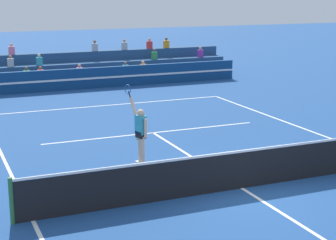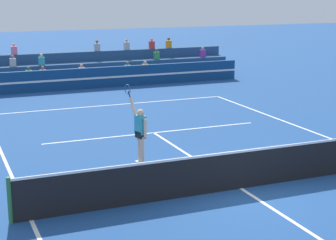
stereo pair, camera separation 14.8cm
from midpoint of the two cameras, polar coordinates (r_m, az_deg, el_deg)
The scene contains 7 objects.
ground_plane at distance 15.16m, azimuth 7.23°, elevation -6.90°, with size 120.00×120.00×0.00m, color navy.
court_lines at distance 15.16m, azimuth 7.23°, elevation -6.88°, with size 11.10×23.90×0.01m.
tennis_net at distance 14.98m, azimuth 7.29°, elevation -4.94°, with size 12.00×0.10×1.10m.
sponsor_banner_wall at distance 30.12m, azimuth -8.83°, elevation 4.18°, with size 18.00×0.26×1.10m.
bleacher_stand at distance 32.54m, azimuth -9.97°, elevation 4.98°, with size 18.81×2.85×2.28m.
tennis_player at distance 16.77m, azimuth -3.06°, elevation -1.31°, with size 0.39×1.13×2.43m.
tennis_ball at distance 19.84m, azimuth -3.37°, elevation -1.87°, with size 0.07×0.07×0.07m, color #C6DB33.
Camera 1 is at (-7.34, -12.22, 5.17)m, focal length 60.00 mm.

